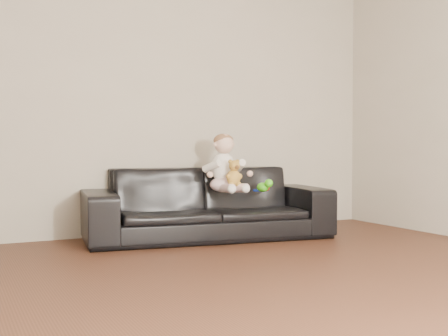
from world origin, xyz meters
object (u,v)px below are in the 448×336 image
teddy_bear (234,173)px  toy_blue_disc (259,190)px  sofa (207,203)px  baby (225,167)px  toy_rattle (266,187)px  toy_green (263,187)px

teddy_bear → toy_blue_disc: size_ratio=2.02×
sofa → toy_blue_disc: 0.50m
sofa → baby: (0.12, -0.12, 0.34)m
baby → sofa: bearing=129.7°
baby → teddy_bear: baby is taller
toy_rattle → sofa: bearing=160.7°
baby → toy_green: (0.34, -0.10, -0.19)m
baby → toy_green: bearing=-22.3°
teddy_bear → toy_rattle: (0.38, 0.10, -0.14)m
sofa → teddy_bear: (0.13, -0.28, 0.28)m
toy_green → toy_rattle: (0.06, 0.04, -0.01)m
toy_green → toy_rattle: 0.07m
teddy_bear → toy_green: size_ratio=1.86×
toy_green → toy_blue_disc: (0.02, 0.10, -0.04)m
toy_green → teddy_bear: bearing=-170.0°
toy_rattle → baby: bearing=171.4°
baby → teddy_bear: size_ratio=2.27×
baby → toy_rattle: 0.44m
toy_rattle → toy_blue_disc: bearing=126.9°
sofa → toy_rattle: 0.56m
toy_rattle → toy_blue_disc: 0.07m
toy_rattle → teddy_bear: bearing=-165.2°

